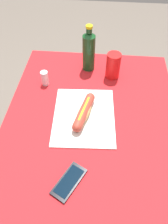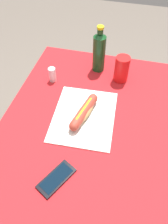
{
  "view_description": "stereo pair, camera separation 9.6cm",
  "coord_description": "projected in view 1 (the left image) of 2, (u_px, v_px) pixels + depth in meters",
  "views": [
    {
      "loc": [
        -0.6,
        -0.02,
        1.51
      ],
      "look_at": [
        0.02,
        0.03,
        0.78
      ],
      "focal_mm": 35.71,
      "sensor_mm": 36.0,
      "label": 1
    },
    {
      "loc": [
        -0.59,
        -0.12,
        1.51
      ],
      "look_at": [
        0.02,
        0.03,
        0.78
      ],
      "focal_mm": 35.71,
      "sensor_mm": 36.0,
      "label": 2
    }
  ],
  "objects": [
    {
      "name": "hot_dog",
      "position": [
        84.0,
        112.0,
        0.96
      ],
      "size": [
        0.22,
        0.09,
        0.05
      ],
      "color": "tan",
      "rests_on": "paper_wrapper"
    },
    {
      "name": "drinking_cup",
      "position": [
        113.0,
        66.0,
        1.11
      ],
      "size": [
        0.07,
        0.07,
        0.13
      ],
      "primitive_type": "cylinder",
      "color": "red",
      "rests_on": "dining_table"
    },
    {
      "name": "salt_shaker",
      "position": [
        45.0,
        78.0,
        1.1
      ],
      "size": [
        0.04,
        0.04,
        0.08
      ],
      "primitive_type": "cylinder",
      "color": "silver",
      "rests_on": "dining_table"
    },
    {
      "name": "soda_bottle",
      "position": [
        89.0,
        51.0,
        1.12
      ],
      "size": [
        0.06,
        0.06,
        0.24
      ],
      "color": "#14471E",
      "rests_on": "dining_table"
    },
    {
      "name": "ground_plane",
      "position": [
        89.0,
        188.0,
        1.54
      ],
      "size": [
        6.0,
        6.0,
        0.0
      ],
      "primitive_type": "plane",
      "color": "#6B6056",
      "rests_on": "ground"
    },
    {
      "name": "dining_table",
      "position": [
        90.0,
        141.0,
        1.09
      ],
      "size": [
        1.0,
        0.77,
        0.75
      ],
      "color": "brown",
      "rests_on": "ground"
    },
    {
      "name": "paper_wrapper",
      "position": [
        84.0,
        116.0,
        0.98
      ],
      "size": [
        0.35,
        0.28,
        0.01
      ],
      "primitive_type": "cube",
      "rotation": [
        0.0,
        0.0,
        0.06
      ],
      "color": "white",
      "rests_on": "dining_table"
    },
    {
      "name": "cell_phone",
      "position": [
        69.0,
        182.0,
        0.78
      ],
      "size": [
        0.16,
        0.12,
        0.01
      ],
      "color": "black",
      "rests_on": "dining_table"
    }
  ]
}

